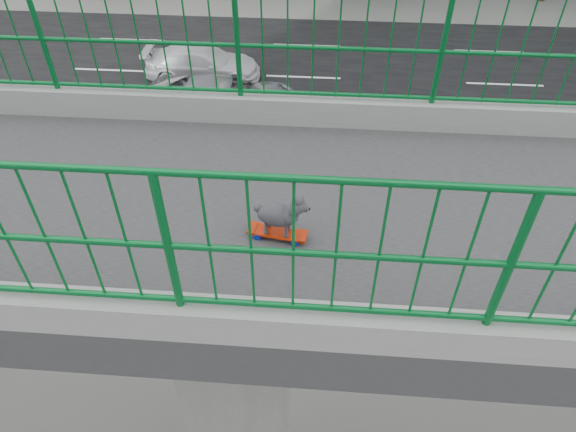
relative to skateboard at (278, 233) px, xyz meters
The scene contains 9 objects.
road 15.16m from the skateboard, behind, with size 18.00×90.00×0.02m, color black.
footbridge 1.96m from the skateboard, 126.76° to the right, with size 3.00×24.00×7.00m.
railing 0.71m from the skateboard, 126.76° to the right, with size 3.00×24.00×1.42m.
skateboard is the anchor object (origin of this frame).
poodle 0.23m from the skateboard, 80.85° to the left, with size 0.24×0.46×0.39m.
car_1 12.12m from the skateboard, 158.83° to the left, with size 1.44×4.12×1.36m, color silver.
car_2 14.59m from the skateboard, 166.49° to the right, with size 2.62×5.68×1.58m, color #A3A3A9.
car_3 17.83m from the skateboard, 164.22° to the right, with size 1.83×4.51×1.31m, color silver.
car_6 11.51m from the skateboard, behind, with size 2.46×5.33×1.48m, color silver.
Camera 1 is at (3.54, 0.88, 10.08)m, focal length 32.79 mm.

